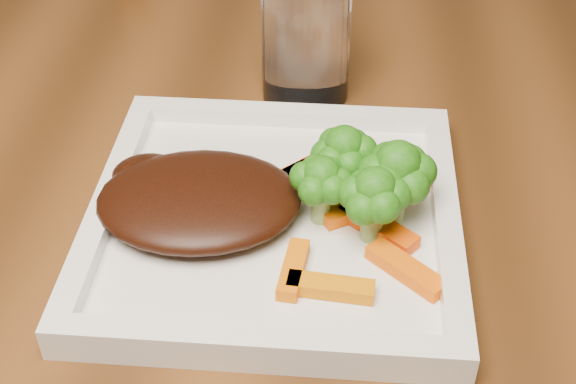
# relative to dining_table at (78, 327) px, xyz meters

# --- Properties ---
(dining_table) EXTENTS (1.60, 0.90, 0.75)m
(dining_table) POSITION_rel_dining_table_xyz_m (0.00, 0.00, 0.00)
(dining_table) COLOR #593214
(dining_table) RESTS_ON floor
(plate) EXTENTS (0.27, 0.27, 0.01)m
(plate) POSITION_rel_dining_table_xyz_m (0.28, -0.21, 0.38)
(plate) COLOR white
(plate) RESTS_ON dining_table
(steak) EXTENTS (0.16, 0.13, 0.03)m
(steak) POSITION_rel_dining_table_xyz_m (0.22, -0.21, 0.40)
(steak) COLOR black
(steak) RESTS_ON plate
(broccoli_0) EXTENTS (0.07, 0.07, 0.07)m
(broccoli_0) POSITION_rel_dining_table_xyz_m (0.32, -0.17, 0.42)
(broccoli_0) COLOR #377814
(broccoli_0) RESTS_ON plate
(broccoli_1) EXTENTS (0.08, 0.08, 0.06)m
(broccoli_1) POSITION_rel_dining_table_xyz_m (0.36, -0.20, 0.42)
(broccoli_1) COLOR #1D5F0F
(broccoli_1) RESTS_ON plate
(broccoli_2) EXTENTS (0.07, 0.07, 0.06)m
(broccoli_2) POSITION_rel_dining_table_xyz_m (0.35, -0.22, 0.42)
(broccoli_2) COLOR #137213
(broccoli_2) RESTS_ON plate
(broccoli_3) EXTENTS (0.06, 0.06, 0.06)m
(broccoli_3) POSITION_rel_dining_table_xyz_m (0.31, -0.21, 0.42)
(broccoli_3) COLOR #327012
(broccoli_3) RESTS_ON plate
(carrot_0) EXTENTS (0.06, 0.02, 0.01)m
(carrot_0) POSITION_rel_dining_table_xyz_m (0.32, -0.28, 0.39)
(carrot_0) COLOR orange
(carrot_0) RESTS_ON plate
(carrot_1) EXTENTS (0.06, 0.05, 0.01)m
(carrot_1) POSITION_rel_dining_table_xyz_m (0.37, -0.26, 0.39)
(carrot_1) COLOR #EC5D03
(carrot_1) RESTS_ON plate
(carrot_2) EXTENTS (0.02, 0.05, 0.01)m
(carrot_2) POSITION_rel_dining_table_xyz_m (0.29, -0.27, 0.39)
(carrot_2) COLOR orange
(carrot_2) RESTS_ON plate
(carrot_3) EXTENTS (0.05, 0.03, 0.01)m
(carrot_3) POSITION_rel_dining_table_xyz_m (0.38, -0.16, 0.39)
(carrot_3) COLOR #FF1104
(carrot_3) RESTS_ON plate
(carrot_4) EXTENTS (0.05, 0.05, 0.01)m
(carrot_4) POSITION_rel_dining_table_xyz_m (0.30, -0.15, 0.39)
(carrot_4) COLOR #FF6B04
(carrot_4) RESTS_ON plate
(carrot_5) EXTENTS (0.06, 0.05, 0.01)m
(carrot_5) POSITION_rel_dining_table_xyz_m (0.35, -0.22, 0.39)
(carrot_5) COLOR #F04A03
(carrot_5) RESTS_ON plate
(carrot_6) EXTENTS (0.06, 0.05, 0.01)m
(carrot_6) POSITION_rel_dining_table_xyz_m (0.34, -0.20, 0.39)
(carrot_6) COLOR #FD5E04
(carrot_6) RESTS_ON plate
(drinking_glass) EXTENTS (0.09, 0.09, 0.12)m
(drinking_glass) POSITION_rel_dining_table_xyz_m (0.29, -0.02, 0.44)
(drinking_glass) COLOR white
(drinking_glass) RESTS_ON dining_table
(carrot_7) EXTENTS (0.05, 0.05, 0.01)m
(carrot_7) POSITION_rel_dining_table_xyz_m (0.30, -0.15, 0.39)
(carrot_7) COLOR #FE1404
(carrot_7) RESTS_ON plate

